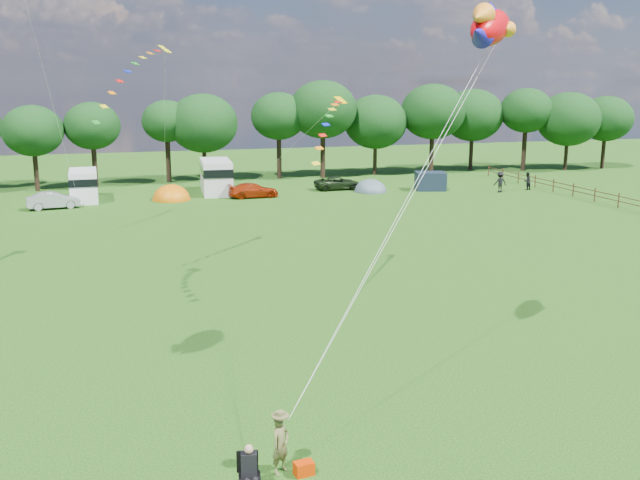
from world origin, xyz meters
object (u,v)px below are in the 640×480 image
object	(u,v)px
walker_a	(527,181)
walker_b	(500,182)
fish_kite	(488,27)
campervan_b	(84,184)
camp_chair	(249,464)
kite_flyer	(281,444)
car_b	(54,200)
car_d	(338,183)
tent_orange	(172,200)
car_c	(253,190)
tent_greyblue	(371,191)
campervan_c	(216,175)

from	to	relation	value
walker_a	walker_b	xyz separation A→B (m)	(-3.24, -0.57, 0.12)
fish_kite	walker_a	xyz separation A→B (m)	(26.30, 37.99, -10.91)
campervan_b	camp_chair	size ratio (longest dim) A/B	4.02
camp_chair	kite_flyer	bearing A→B (deg)	46.65
kite_flyer	camp_chair	xyz separation A→B (m)	(-0.99, -0.75, 0.01)
car_b	walker_a	size ratio (longest dim) A/B	2.30
camp_chair	car_d	bearing A→B (deg)	79.19
tent_orange	car_c	bearing A→B (deg)	-6.68
car_c	car_d	world-z (taller)	car_c
car_b	campervan_b	distance (m)	4.31
car_d	tent_greyblue	distance (m)	3.35
campervan_c	tent_orange	world-z (taller)	campervan_c
car_b	campervan_c	bearing A→B (deg)	-80.75
fish_kite	walker_a	size ratio (longest dim) A/B	1.69
fish_kite	campervan_c	bearing A→B (deg)	47.68
car_d	camp_chair	bearing A→B (deg)	158.91
campervan_c	walker_b	world-z (taller)	campervan_c
car_b	kite_flyer	world-z (taller)	kite_flyer
car_d	car_b	bearing A→B (deg)	97.20
camp_chair	fish_kite	world-z (taller)	fish_kite
campervan_c	car_c	bearing A→B (deg)	-138.52
campervan_b	walker_a	bearing A→B (deg)	-98.98
kite_flyer	walker_a	distance (m)	54.38
car_c	campervan_c	world-z (taller)	campervan_c
car_c	campervan_b	bearing A→B (deg)	78.76
campervan_b	kite_flyer	bearing A→B (deg)	-174.01
car_c	camp_chair	world-z (taller)	camp_chair
car_b	camp_chair	distance (m)	45.51
camp_chair	walker_a	bearing A→B (deg)	60.34
tent_orange	camp_chair	world-z (taller)	camp_chair
campervan_b	walker_b	size ratio (longest dim) A/B	2.82
fish_kite	car_d	bearing A→B (deg)	32.79
camp_chair	car_b	bearing A→B (deg)	108.89
campervan_b	fish_kite	xyz separation A→B (m)	(13.96, -43.46, 10.34)
car_b	car_c	size ratio (longest dim) A/B	0.91
fish_kite	car_c	bearing A→B (deg)	44.09
walker_b	tent_orange	bearing A→B (deg)	-5.84
campervan_c	tent_greyblue	size ratio (longest dim) A/B	1.89
car_b	walker_b	bearing A→B (deg)	-102.84
car_b	campervan_c	distance (m)	14.69
campervan_b	fish_kite	distance (m)	46.81
tent_greyblue	car_d	bearing A→B (deg)	139.66
tent_greyblue	walker_a	xyz separation A→B (m)	(14.64, -3.25, 0.82)
kite_flyer	car_d	bearing A→B (deg)	33.83
car_c	camp_chair	size ratio (longest dim) A/B	3.18
campervan_b	car_c	bearing A→B (deg)	-101.27
car_d	tent_orange	xyz separation A→B (m)	(-15.83, -1.62, -0.60)
tent_orange	fish_kite	size ratio (longest dim) A/B	1.29
kite_flyer	walker_b	size ratio (longest dim) A/B	0.83
tent_orange	walker_a	size ratio (longest dim) A/B	2.18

